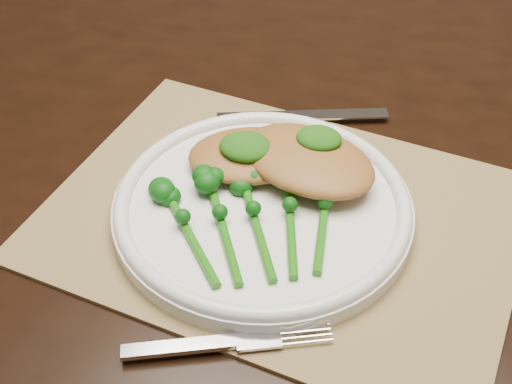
% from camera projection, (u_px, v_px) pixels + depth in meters
% --- Properties ---
extents(dining_table, '(1.63, 0.96, 0.75)m').
position_uv_depth(dining_table, '(296.00, 340.00, 1.05)').
color(dining_table, black).
rests_on(dining_table, ground).
extents(placemat, '(0.51, 0.41, 0.00)m').
position_uv_depth(placemat, '(282.00, 218.00, 0.71)').
color(placemat, olive).
rests_on(placemat, dining_table).
extents(dinner_plate, '(0.29, 0.29, 0.03)m').
position_uv_depth(dinner_plate, '(263.00, 206.00, 0.70)').
color(dinner_plate, silver).
rests_on(dinner_plate, placemat).
extents(knife, '(0.20, 0.07, 0.01)m').
position_uv_depth(knife, '(286.00, 116.00, 0.82)').
color(knife, silver).
rests_on(knife, placemat).
extents(fork, '(0.17, 0.08, 0.01)m').
position_uv_depth(fork, '(241.00, 341.00, 0.59)').
color(fork, silver).
rests_on(fork, placemat).
extents(chicken_fillet_left, '(0.15, 0.13, 0.03)m').
position_uv_depth(chicken_fillet_left, '(251.00, 155.00, 0.73)').
color(chicken_fillet_left, '#9A642C').
rests_on(chicken_fillet_left, dinner_plate).
extents(chicken_fillet_right, '(0.17, 0.15, 0.03)m').
position_uv_depth(chicken_fillet_right, '(308.00, 160.00, 0.71)').
color(chicken_fillet_right, '#9A642C').
rests_on(chicken_fillet_right, dinner_plate).
extents(pesto_dollop_left, '(0.05, 0.05, 0.02)m').
position_uv_depth(pesto_dollop_left, '(246.00, 147.00, 0.71)').
color(pesto_dollop_left, '#134109').
rests_on(pesto_dollop_left, chicken_fillet_left).
extents(pesto_dollop_right, '(0.05, 0.04, 0.02)m').
position_uv_depth(pesto_dollop_right, '(319.00, 138.00, 0.71)').
color(pesto_dollop_right, '#134109').
rests_on(pesto_dollop_right, chicken_fillet_right).
extents(broccolini_bundle, '(0.20, 0.21, 0.04)m').
position_uv_depth(broccolini_bundle, '(258.00, 229.00, 0.66)').
color(broccolini_bundle, '#1A610C').
rests_on(broccolini_bundle, dinner_plate).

